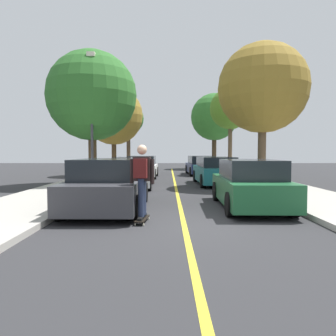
# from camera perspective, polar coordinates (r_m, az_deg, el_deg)

# --- Properties ---
(ground) EXTENTS (80.00, 80.00, 0.00)m
(ground) POSITION_cam_1_polar(r_m,az_deg,el_deg) (7.77, 2.46, -9.47)
(ground) COLOR #2D2D30
(center_line) EXTENTS (0.12, 39.20, 0.01)m
(center_line) POSITION_cam_1_polar(r_m,az_deg,el_deg) (11.71, 1.52, -5.26)
(center_line) COLOR gold
(center_line) RESTS_ON ground
(parked_car_left_nearest) EXTENTS (2.02, 4.29, 1.46)m
(parked_car_left_nearest) POSITION_cam_1_polar(r_m,az_deg,el_deg) (9.31, -10.79, -3.08)
(parked_car_left_nearest) COLOR #38383D
(parked_car_left_nearest) RESTS_ON ground
(parked_car_left_near) EXTENTS (1.98, 4.30, 1.41)m
(parked_car_left_near) POSITION_cam_1_polar(r_m,az_deg,el_deg) (15.17, -6.70, -0.84)
(parked_car_left_near) COLOR white
(parked_car_left_near) RESTS_ON ground
(parked_car_left_far) EXTENTS (2.02, 4.03, 1.40)m
(parked_car_left_far) POSITION_cam_1_polar(r_m,az_deg,el_deg) (20.83, -4.95, 0.21)
(parked_car_left_far) COLOR white
(parked_car_left_far) RESTS_ON ground
(parked_car_right_nearest) EXTENTS (1.89, 4.18, 1.43)m
(parked_car_right_nearest) POSITION_cam_1_polar(r_m,az_deg,el_deg) (9.79, 14.08, -2.90)
(parked_car_right_nearest) COLOR #1E5B33
(parked_car_right_nearest) RESTS_ON ground
(parked_car_right_near) EXTENTS (2.04, 4.50, 1.41)m
(parked_car_right_near) POSITION_cam_1_polar(r_m,az_deg,el_deg) (16.44, 8.20, -0.49)
(parked_car_right_near) COLOR #196066
(parked_car_right_near) RESTS_ON ground
(parked_car_right_far) EXTENTS (2.12, 4.63, 1.37)m
(parked_car_right_far) POSITION_cam_1_polar(r_m,az_deg,el_deg) (23.50, 5.65, 0.48)
(parked_car_right_far) COLOR navy
(parked_car_right_far) RESTS_ON ground
(street_tree_left_nearest) EXTENTS (4.45, 4.45, 6.54)m
(street_tree_left_nearest) POSITION_cam_1_polar(r_m,az_deg,el_deg) (16.72, -13.69, 12.37)
(street_tree_left_nearest) COLOR #4C3823
(street_tree_left_nearest) RESTS_ON sidewalk_left
(street_tree_left_near) EXTENTS (4.05, 4.05, 6.07)m
(street_tree_left_near) POSITION_cam_1_polar(r_m,az_deg,el_deg) (22.88, -9.93, 9.14)
(street_tree_left_near) COLOR #4C3823
(street_tree_left_near) RESTS_ON sidewalk_left
(street_tree_left_far) EXTENTS (2.94, 2.94, 6.15)m
(street_tree_left_far) POSITION_cam_1_polar(r_m,az_deg,el_deg) (31.06, -7.37, 8.60)
(street_tree_left_far) COLOR #3D2D1E
(street_tree_left_far) RESTS_ON sidewalk_left
(street_tree_right_nearest) EXTENTS (4.27, 4.27, 6.70)m
(street_tree_right_nearest) POSITION_cam_1_polar(r_m,az_deg,el_deg) (16.34, 16.24, 13.45)
(street_tree_right_nearest) COLOR brown
(street_tree_right_nearest) RESTS_ON sidewalk_right
(street_tree_right_near) EXTENTS (2.98, 2.98, 6.14)m
(street_tree_right_near) POSITION_cam_1_polar(r_m,az_deg,el_deg) (23.94, 10.77, 10.27)
(street_tree_right_near) COLOR brown
(street_tree_right_near) RESTS_ON sidewalk_right
(street_tree_right_far) EXTENTS (4.57, 4.57, 7.21)m
(street_tree_right_far) POSITION_cam_1_polar(r_m,az_deg,el_deg) (31.86, 7.97, 8.96)
(street_tree_right_far) COLOR #3D2D1E
(street_tree_right_far) RESTS_ON sidewalk_right
(streetlamp) EXTENTS (0.36, 0.24, 5.98)m
(streetlamp) POSITION_cam_1_polar(r_m,az_deg,el_deg) (15.06, -13.72, 9.96)
(streetlamp) COLOR #38383D
(streetlamp) RESTS_ON sidewalk_left
(skateboard) EXTENTS (0.31, 0.86, 0.10)m
(skateboard) POSITION_cam_1_polar(r_m,az_deg,el_deg) (7.66, -4.89, -8.99)
(skateboard) COLOR black
(skateboard) RESTS_ON ground
(skateboarder) EXTENTS (0.59, 0.71, 1.72)m
(skateboarder) POSITION_cam_1_polar(r_m,az_deg,el_deg) (7.49, -4.97, -1.52)
(skateboarder) COLOR black
(skateboarder) RESTS_ON skateboard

